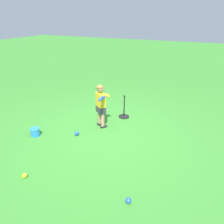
% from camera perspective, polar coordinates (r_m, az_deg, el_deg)
% --- Properties ---
extents(ground_plane, '(40.00, 40.00, 0.00)m').
position_cam_1_polar(ground_plane, '(4.92, -1.37, -6.06)').
color(ground_plane, '#38842D').
extents(child_batter, '(0.63, 0.37, 1.08)m').
position_cam_1_polar(child_batter, '(4.97, -3.04, 2.67)').
color(child_batter, '#232328').
rests_on(child_batter, ground).
extents(play_ball_center_lawn, '(0.10, 0.10, 0.10)m').
position_cam_1_polar(play_ball_center_lawn, '(4.91, -9.62, -5.78)').
color(play_ball_center_lawn, blue).
rests_on(play_ball_center_lawn, ground).
extents(play_ball_far_left, '(0.09, 0.09, 0.09)m').
position_cam_1_polar(play_ball_far_left, '(4.02, -22.80, -15.76)').
color(play_ball_far_left, yellow).
rests_on(play_ball_far_left, ground).
extents(play_ball_midfield, '(0.09, 0.09, 0.09)m').
position_cam_1_polar(play_ball_midfield, '(3.36, 4.49, -23.00)').
color(play_ball_midfield, blue).
rests_on(play_ball_midfield, ground).
extents(batting_tee, '(0.28, 0.28, 0.62)m').
position_cam_1_polar(batting_tee, '(5.67, 3.30, -0.42)').
color(batting_tee, black).
rests_on(batting_tee, ground).
extents(toy_bucket, '(0.22, 0.22, 0.19)m').
position_cam_1_polar(toy_bucket, '(5.12, -20.29, -5.14)').
color(toy_bucket, '#2884DB').
rests_on(toy_bucket, ground).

